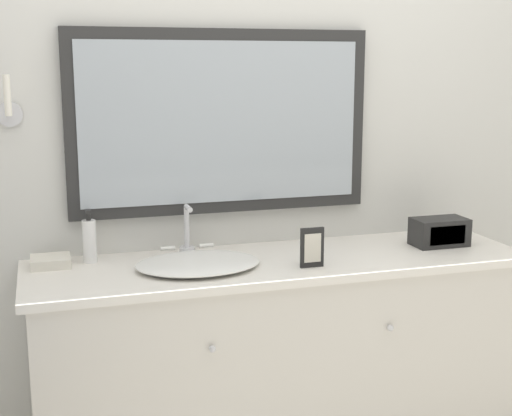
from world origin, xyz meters
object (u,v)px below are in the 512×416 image
object	(u,v)px
picture_frame	(312,248)
appliance_box	(440,232)
sink_basin	(197,262)
soap_bottle	(89,240)

from	to	relation	value
picture_frame	appliance_box	bearing A→B (deg)	13.35
sink_basin	soap_bottle	distance (m)	0.41
soap_bottle	picture_frame	xyz separation A→B (m)	(0.75, -0.30, -0.01)
sink_basin	soap_bottle	xyz separation A→B (m)	(-0.36, 0.18, 0.06)
soap_bottle	appliance_box	world-z (taller)	soap_bottle
sink_basin	appliance_box	world-z (taller)	sink_basin
sink_basin	appliance_box	size ratio (longest dim) A/B	2.06
sink_basin	soap_bottle	bearing A→B (deg)	153.14
soap_bottle	appliance_box	bearing A→B (deg)	-6.64
soap_bottle	sink_basin	bearing A→B (deg)	-26.86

